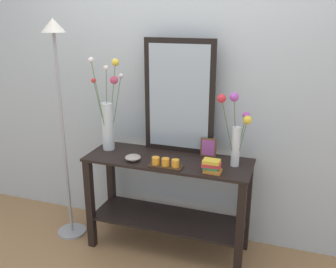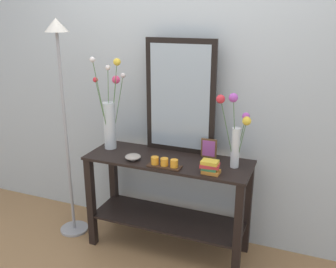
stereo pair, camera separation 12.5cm
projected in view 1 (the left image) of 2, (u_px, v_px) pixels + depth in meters
ground_plane at (168, 247)px, 3.03m from camera, size 7.00×6.00×0.02m
wall_back at (182, 75)px, 2.91m from camera, size 6.40×0.08×2.70m
console_table at (168, 193)px, 2.88m from camera, size 1.25×0.44×0.77m
mirror_leaning at (179, 97)px, 2.81m from camera, size 0.55×0.03×0.87m
tall_vase_left at (108, 118)px, 2.91m from camera, size 0.19×0.31×0.75m
vase_right at (236, 130)px, 2.57m from camera, size 0.23×0.16×0.54m
candle_tray at (165, 163)px, 2.63m from camera, size 0.24×0.09×0.07m
picture_frame_small at (208, 148)px, 2.81m from camera, size 0.12×0.01×0.15m
decorative_bowl at (133, 157)px, 2.75m from camera, size 0.12×0.12×0.04m
book_stack at (212, 166)px, 2.54m from camera, size 0.14×0.10×0.10m
floor_lamp at (60, 97)px, 2.85m from camera, size 0.24×0.24×1.78m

